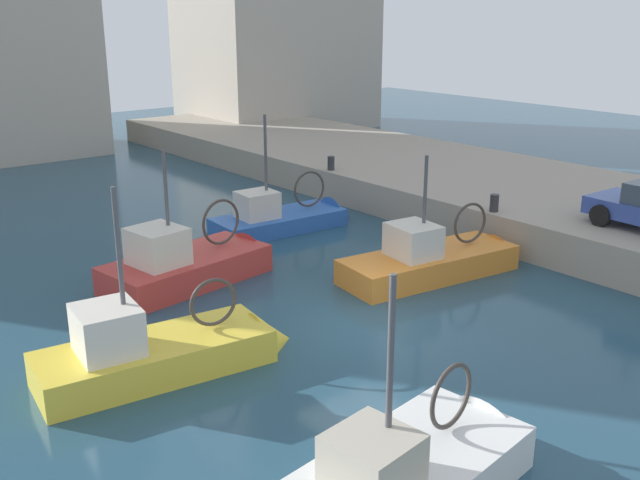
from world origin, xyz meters
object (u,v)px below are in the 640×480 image
object	(u,v)px
fishing_boat_orange	(438,270)
fishing_boat_blue	(288,224)
fishing_boat_yellow	(169,364)
mooring_bollard_north	(331,163)
mooring_bollard_mid	(494,203)
fishing_boat_red	(197,274)

from	to	relation	value
fishing_boat_orange	fishing_boat_blue	bearing A→B (deg)	94.81
fishing_boat_yellow	mooring_bollard_north	size ratio (longest dim) A/B	10.53
fishing_boat_blue	mooring_bollard_mid	xyz separation A→B (m)	(3.73, -5.88, 1.35)
fishing_boat_yellow	mooring_bollard_north	xyz separation A→B (m)	(11.99, 8.93, 1.33)
mooring_bollard_mid	mooring_bollard_north	size ratio (longest dim) A/B	1.00
mooring_bollard_mid	fishing_boat_orange	bearing A→B (deg)	-169.66
fishing_boat_yellow	fishing_boat_orange	bearing A→B (deg)	2.29
mooring_bollard_mid	fishing_boat_red	bearing A→B (deg)	158.58
fishing_boat_red	mooring_bollard_north	distance (m)	9.99
fishing_boat_orange	fishing_boat_yellow	xyz separation A→B (m)	(-8.81, -0.35, 0.02)
fishing_boat_blue	fishing_boat_orange	bearing A→B (deg)	-85.19
fishing_boat_yellow	fishing_boat_blue	bearing A→B (deg)	39.51
fishing_boat_red	fishing_boat_yellow	distance (m)	5.42
fishing_boat_orange	fishing_boat_red	bearing A→B (deg)	144.30
fishing_boat_orange	fishing_boat_red	xyz separation A→B (m)	(-5.61, 4.03, 0.02)
fishing_boat_yellow	mooring_bollard_north	distance (m)	15.01
fishing_boat_blue	fishing_boat_yellow	world-z (taller)	fishing_boat_yellow
fishing_boat_blue	mooring_bollard_north	distance (m)	4.49
fishing_boat_yellow	mooring_bollard_mid	xyz separation A→B (m)	(11.99, 0.93, 1.33)
fishing_boat_red	fishing_boat_yellow	xyz separation A→B (m)	(-3.19, -4.39, -0.00)
fishing_boat_orange	fishing_boat_blue	size ratio (longest dim) A/B	1.14
fishing_boat_blue	fishing_boat_yellow	size ratio (longest dim) A/B	0.95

